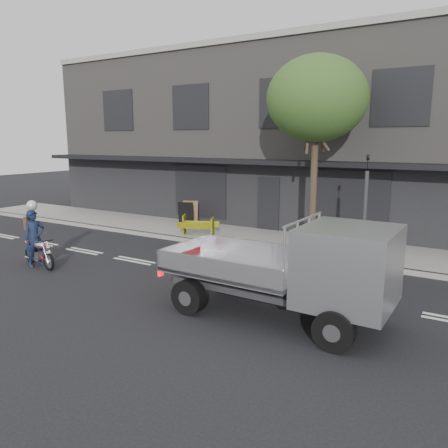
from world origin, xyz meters
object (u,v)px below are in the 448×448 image
flatbed_ute (325,267)px  rider (35,238)px  traffic_light_pole (365,214)px  motorcycle (39,252)px  construction_barrier (195,226)px  sandwich_board (186,214)px  street_tree (317,99)px

flatbed_ute → rider: bearing=-177.8°
traffic_light_pole → motorcycle: (-8.67, -5.42, -1.18)m
motorcycle → construction_barrier: (2.09, 5.57, 0.09)m
flatbed_ute → construction_barrier: flatbed_ute is taller
rider → sandwich_board: 7.23m
motorcycle → sandwich_board: sandwich_board is taller
rider → flatbed_ute: flatbed_ute is taller
traffic_light_pole → construction_barrier: (-6.57, 0.15, -1.09)m
street_tree → motorcycle: bearing=-136.8°
traffic_light_pole → rider: size_ratio=1.95×
motorcycle → flatbed_ute: bearing=11.2°
motorcycle → construction_barrier: 5.95m
construction_barrier → motorcycle: bearing=-110.6°
street_tree → flatbed_ute: bearing=-67.7°
street_tree → construction_barrier: bearing=-171.3°
flatbed_ute → sandwich_board: flatbed_ute is taller
motorcycle → rider: rider is taller
flatbed_ute → construction_barrier: size_ratio=3.46×
flatbed_ute → street_tree: bearing=113.1°
construction_barrier → sandwich_board: 2.31m
street_tree → flatbed_ute: (2.48, -6.06, -3.94)m
traffic_light_pole → sandwich_board: 8.46m
construction_barrier → street_tree: bearing=8.7°
street_tree → construction_barrier: size_ratio=4.59×
flatbed_ute → sandwich_board: 11.17m
traffic_light_pole → sandwich_board: bearing=167.8°
street_tree → flatbed_ute: 7.64m
rider → sandwich_board: (0.61, 7.20, -0.21)m
flatbed_ute → sandwich_board: (-8.69, 6.99, -0.64)m
street_tree → flatbed_ute: street_tree is taller
rider → sandwich_board: bearing=5.0°
rider → sandwich_board: rider is taller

